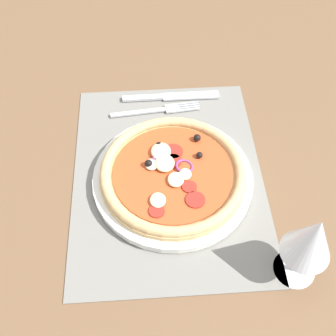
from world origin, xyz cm
name	(u,v)px	position (x,y,z in cm)	size (l,w,h in cm)	color
ground_plane	(168,179)	(0.00, 0.00, -1.20)	(190.00, 140.00, 2.40)	brown
placemat	(168,175)	(0.00, 0.00, 0.20)	(44.64, 33.80, 0.40)	slate
plate	(173,178)	(1.55, 0.77, 1.12)	(28.13, 28.13, 1.44)	silver
pizza	(173,172)	(1.51, 0.74, 2.92)	(25.44, 25.44, 2.66)	tan
fork	(160,110)	(-15.91, -0.49, 0.62)	(3.23, 18.06, 0.44)	silver
knife	(172,97)	(-19.53, 2.13, 0.65)	(2.07, 20.01, 0.62)	silver
wine_glass	(311,240)	(19.19, 18.27, 10.06)	(7.20, 7.20, 14.90)	silver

